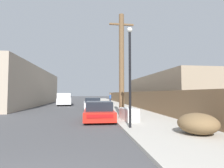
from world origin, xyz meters
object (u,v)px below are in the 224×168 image
Objects in this scene: pedestrian at (110,98)px; parked_sports_car_red at (99,112)px; street_lamp at (130,69)px; pickup_truck at (65,99)px; utility_pole at (122,64)px; car_parked_mid at (92,104)px; brush_pile at (198,124)px; discarded_fridge at (129,114)px.

parked_sports_car_red is at bearing -99.67° from pedestrian.
pickup_truck is at bearing 106.37° from street_lamp.
street_lamp is (-0.39, -4.09, -0.97)m from utility_pole.
car_parked_mid is 2.63× the size of brush_pile.
car_parked_mid is 2.59× the size of pedestrian.
parked_sports_car_red is (-1.78, 0.93, 0.08)m from discarded_fridge.
car_parked_mid is at bearing 114.76° from pickup_truck.
street_lamp reaches higher than pedestrian.
street_lamp is at bearing -66.54° from parked_sports_car_red.
brush_pile is at bearing -75.32° from car_parked_mid.
pickup_truck is (-3.88, 7.07, 0.30)m from car_parked_mid.
pedestrian is at bearing 69.40° from car_parked_mid.
utility_pole reaches higher than brush_pile.
utility_pole is at bearing 86.49° from discarded_fridge.
street_lamp reaches higher than parked_sports_car_red.
discarded_fridge is at bearing -25.96° from parked_sports_car_red.
discarded_fridge is at bearing 115.48° from brush_pile.
pedestrian is at bearing -162.94° from pickup_truck.
discarded_fridge is 0.43× the size of car_parked_mid.
discarded_fridge is at bearing -79.49° from car_parked_mid.
discarded_fridge is at bearing 78.35° from street_lamp.
pedestrian reaches higher than parked_sports_car_red.
car_parked_mid is at bearing 93.25° from parked_sports_car_red.
pickup_truck is at bearing 116.69° from car_parked_mid.
discarded_fridge is 1.14× the size of brush_pile.
car_parked_mid is 10.37m from pedestrian.
pedestrian is (1.76, 21.20, -2.00)m from street_lamp.
pedestrian is (3.30, 9.83, 0.35)m from car_parked_mid.
pedestrian is (1.28, 18.88, 0.47)m from discarded_fridge.
parked_sports_car_red is 4.23m from street_lamp.
pickup_truck is 3.54× the size of pedestrian.
discarded_fridge is 4.43m from brush_pile.
pickup_truck reaches higher than brush_pile.
brush_pile is at bearing -88.44° from pedestrian.
discarded_fridge is 0.25× the size of utility_pole.
pickup_truck is at bearing 106.73° from parked_sports_car_red.
street_lamp is at bearing -84.34° from car_parked_mid.
pedestrian is at bearing 85.42° from utility_pole.
pedestrian is at bearing 81.90° from parked_sports_car_red.
utility_pole reaches higher than parked_sports_car_red.
discarded_fridge is 17.17m from pickup_truck.
car_parked_mid is 0.56× the size of utility_pole.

